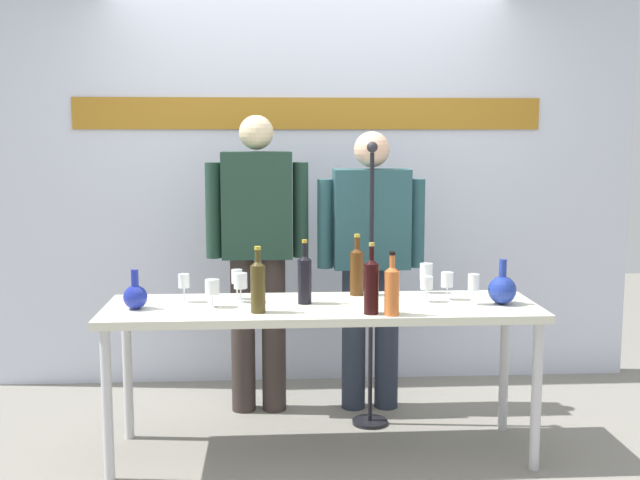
{
  "coord_description": "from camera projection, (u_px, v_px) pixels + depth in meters",
  "views": [
    {
      "loc": [
        -0.25,
        -3.83,
        1.62
      ],
      "look_at": [
        0.0,
        0.15,
        1.08
      ],
      "focal_mm": 43.99,
      "sensor_mm": 36.0,
      "label": 1
    }
  ],
  "objects": [
    {
      "name": "ground_plane",
      "position": [
        322.0,
        453.0,
        4.02
      ],
      "size": [
        10.0,
        10.0,
        0.0
      ],
      "primitive_type": "plane",
      "color": "gray"
    },
    {
      "name": "back_wall",
      "position": [
        309.0,
        153.0,
        5.08
      ],
      "size": [
        4.26,
        0.11,
        3.0
      ],
      "color": "silver",
      "rests_on": "ground"
    },
    {
      "name": "display_table",
      "position": [
        322.0,
        318.0,
        3.93
      ],
      "size": [
        2.16,
        0.63,
        0.78
      ],
      "color": "silver",
      "rests_on": "ground"
    },
    {
      "name": "decanter_blue_left",
      "position": [
        135.0,
        296.0,
        3.81
      ],
      "size": [
        0.12,
        0.12,
        0.2
      ],
      "color": "#1E2A9B",
      "rests_on": "display_table"
    },
    {
      "name": "decanter_blue_right",
      "position": [
        502.0,
        289.0,
        3.92
      ],
      "size": [
        0.14,
        0.14,
        0.23
      ],
      "color": "#203695",
      "rests_on": "display_table"
    },
    {
      "name": "presenter_left",
      "position": [
        257.0,
        245.0,
        4.52
      ],
      "size": [
        0.59,
        0.22,
        1.73
      ],
      "color": "#352C28",
      "rests_on": "ground"
    },
    {
      "name": "presenter_right",
      "position": [
        371.0,
        252.0,
        4.57
      ],
      "size": [
        0.63,
        0.22,
        1.64
      ],
      "color": "#272E3D",
      "rests_on": "ground"
    },
    {
      "name": "wine_bottle_0",
      "position": [
        371.0,
        284.0,
        3.7
      ],
      "size": [
        0.07,
        0.07,
        0.34
      ],
      "color": "black",
      "rests_on": "display_table"
    },
    {
      "name": "wine_bottle_1",
      "position": [
        258.0,
        284.0,
        3.73
      ],
      "size": [
        0.07,
        0.07,
        0.32
      ],
      "color": "#423717",
      "rests_on": "display_table"
    },
    {
      "name": "wine_bottle_2",
      "position": [
        305.0,
        277.0,
        3.93
      ],
      "size": [
        0.07,
        0.07,
        0.32
      ],
      "color": "black",
      "rests_on": "display_table"
    },
    {
      "name": "wine_bottle_3",
      "position": [
        357.0,
        269.0,
        4.14
      ],
      "size": [
        0.07,
        0.07,
        0.33
      ],
      "color": "#4F2D10",
      "rests_on": "display_table"
    },
    {
      "name": "wine_bottle_4",
      "position": [
        392.0,
        289.0,
        3.67
      ],
      "size": [
        0.07,
        0.07,
        0.3
      ],
      "color": "#CE652C",
      "rests_on": "display_table"
    },
    {
      "name": "wine_glass_left_0",
      "position": [
        212.0,
        287.0,
        3.85
      ],
      "size": [
        0.07,
        0.07,
        0.14
      ],
      "color": "white",
      "rests_on": "display_table"
    },
    {
      "name": "wine_glass_left_1",
      "position": [
        184.0,
        282.0,
        3.96
      ],
      "size": [
        0.06,
        0.06,
        0.14
      ],
      "color": "white",
      "rests_on": "display_table"
    },
    {
      "name": "wine_glass_left_2",
      "position": [
        237.0,
        278.0,
        4.04
      ],
      "size": [
        0.06,
        0.06,
        0.15
      ],
      "color": "white",
      "rests_on": "display_table"
    },
    {
      "name": "wine_glass_left_3",
      "position": [
        241.0,
        281.0,
        3.96
      ],
      "size": [
        0.07,
        0.07,
        0.15
      ],
      "color": "white",
      "rests_on": "display_table"
    },
    {
      "name": "wine_glass_right_0",
      "position": [
        447.0,
        280.0,
        4.03
      ],
      "size": [
        0.06,
        0.06,
        0.14
      ],
      "color": "white",
      "rests_on": "display_table"
    },
    {
      "name": "wine_glass_right_1",
      "position": [
        426.0,
        272.0,
        4.2
      ],
      "size": [
        0.07,
        0.07,
        0.16
      ],
      "color": "white",
      "rests_on": "display_table"
    },
    {
      "name": "wine_glass_right_2",
      "position": [
        474.0,
        283.0,
        3.91
      ],
      "size": [
        0.06,
        0.06,
        0.15
      ],
      "color": "white",
      "rests_on": "display_table"
    },
    {
      "name": "wine_glass_right_3",
      "position": [
        426.0,
        284.0,
        3.97
      ],
      "size": [
        0.06,
        0.06,
        0.13
      ],
      "color": "white",
      "rests_on": "display_table"
    },
    {
      "name": "microphone_stand",
      "position": [
        371.0,
        331.0,
        4.36
      ],
      "size": [
        0.2,
        0.2,
        1.58
      ],
      "color": "black",
      "rests_on": "ground"
    }
  ]
}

